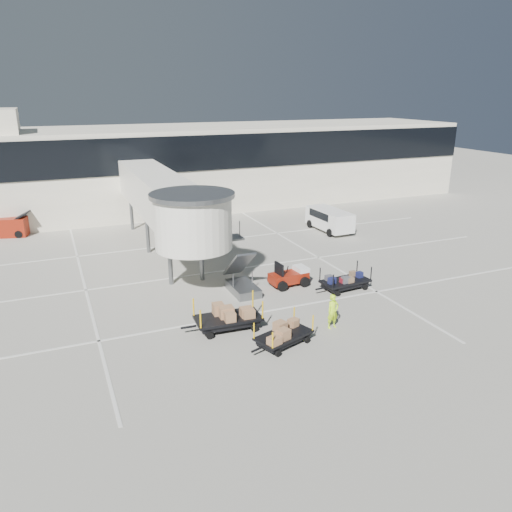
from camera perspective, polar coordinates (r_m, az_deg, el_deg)
The scene contains 11 objects.
ground at distance 26.16m, azimuth 5.42°, elevation -7.57°, with size 140.00×140.00×0.00m, color #ACA899.
lane_markings at distance 33.79m, azimuth -3.03°, elevation -1.38°, with size 40.00×30.00×0.02m.
terminal at distance 52.27m, azimuth -10.63°, elevation 10.00°, with size 64.00×12.11×15.20m.
jet_bridge at distance 34.46m, azimuth -10.03°, elevation 6.14°, with size 5.70×20.40×6.03m.
baggage_tug at distance 30.69m, azimuth 3.85°, elevation -2.37°, with size 2.46×1.65×1.56m.
suitcase_cart at distance 30.50m, azimuth 10.07°, elevation -2.90°, with size 3.66×1.72×1.41m.
box_cart_near at distance 23.72m, azimuth 3.16°, elevation -9.02°, with size 3.45×2.20×1.33m.
box_cart_far at distance 25.16m, azimuth -3.27°, elevation -7.13°, with size 4.08×1.82×1.58m.
ground_worker at distance 25.43m, azimuth 8.78°, elevation -6.27°, with size 0.65×0.43×1.80m, color #B7F119.
minivan at distance 43.13m, azimuth 8.30°, elevation 4.32°, with size 2.28×4.90×1.83m.
belt_loader at distance 46.04m, azimuth -26.97°, elevation 2.97°, with size 4.47×2.60×2.03m.
Camera 1 is at (-11.35, -20.64, 11.39)m, focal length 35.00 mm.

